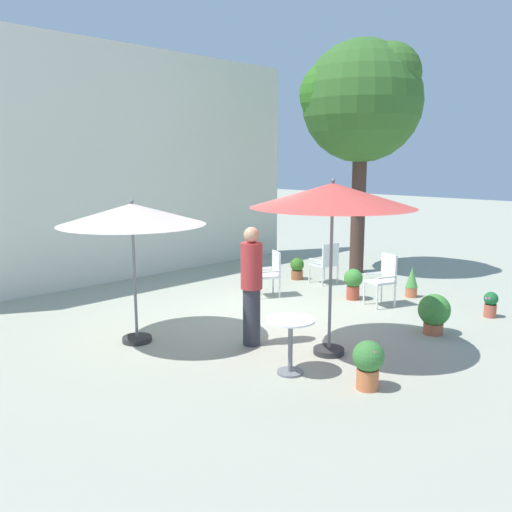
# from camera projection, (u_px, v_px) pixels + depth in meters

# --- Properties ---
(ground_plane) EXTENTS (60.00, 60.00, 0.00)m
(ground_plane) POSITION_uv_depth(u_px,v_px,m) (278.00, 318.00, 9.43)
(ground_plane) COLOR #A0A28F
(villa_facade) EXTENTS (9.87, 0.30, 5.22)m
(villa_facade) POSITION_uv_depth(u_px,v_px,m) (125.00, 165.00, 12.22)
(villa_facade) COLOR silver
(villa_facade) RESTS_ON ground
(shade_tree) EXTENTS (2.94, 2.80, 5.45)m
(shade_tree) POSITION_uv_depth(u_px,v_px,m) (362.00, 102.00, 12.60)
(shade_tree) COLOR #473028
(shade_tree) RESTS_ON ground
(patio_umbrella_0) EXTENTS (2.15, 2.15, 2.16)m
(patio_umbrella_0) POSITION_uv_depth(u_px,v_px,m) (132.00, 216.00, 7.88)
(patio_umbrella_0) COLOR #2D2D2D
(patio_umbrella_0) RESTS_ON ground
(patio_umbrella_1) EXTENTS (2.27, 2.27, 2.48)m
(patio_umbrella_1) POSITION_uv_depth(u_px,v_px,m) (333.00, 197.00, 7.32)
(patio_umbrella_1) COLOR #2D2D2D
(patio_umbrella_1) RESTS_ON ground
(cafe_table_0) EXTENTS (0.63, 0.63, 0.73)m
(cafe_table_0) POSITION_uv_depth(u_px,v_px,m) (290.00, 336.00, 6.93)
(cafe_table_0) COLOR white
(cafe_table_0) RESTS_ON ground
(patio_chair_0) EXTENTS (0.56, 0.56, 0.92)m
(patio_chair_0) POSITION_uv_depth(u_px,v_px,m) (326.00, 261.00, 11.93)
(patio_chair_0) COLOR silver
(patio_chair_0) RESTS_ON ground
(patio_chair_1) EXTENTS (0.57, 0.57, 0.98)m
(patio_chair_1) POSITION_uv_depth(u_px,v_px,m) (384.00, 276.00, 10.15)
(patio_chair_1) COLOR white
(patio_chair_1) RESTS_ON ground
(patio_chair_2) EXTENTS (0.62, 0.61, 0.91)m
(patio_chair_2) POSITION_uv_depth(u_px,v_px,m) (270.00, 271.00, 10.87)
(patio_chair_2) COLOR white
(patio_chair_2) RESTS_ON ground
(potted_plant_0) EXTENTS (0.32, 0.32, 0.50)m
(potted_plant_0) POSITION_uv_depth(u_px,v_px,m) (297.00, 268.00, 12.43)
(potted_plant_0) COLOR brown
(potted_plant_0) RESTS_ON ground
(potted_plant_1) EXTENTS (0.37, 0.37, 0.61)m
(potted_plant_1) POSITION_uv_depth(u_px,v_px,m) (353.00, 282.00, 10.63)
(potted_plant_1) COLOR #AF4935
(potted_plant_1) RESTS_ON ground
(potted_plant_2) EXTENTS (0.38, 0.38, 0.61)m
(potted_plant_2) POSITION_uv_depth(u_px,v_px,m) (368.00, 362.00, 6.48)
(potted_plant_2) COLOR #CA6B3E
(potted_plant_2) RESTS_ON ground
(potted_plant_3) EXTENTS (0.24, 0.24, 0.61)m
(potted_plant_3) POSITION_uv_depth(u_px,v_px,m) (412.00, 282.00, 10.83)
(potted_plant_3) COLOR #CB6D45
(potted_plant_3) RESTS_ON ground
(potted_plant_4) EXTENTS (0.24, 0.24, 0.45)m
(potted_plant_4) POSITION_uv_depth(u_px,v_px,m) (491.00, 304.00, 9.45)
(potted_plant_4) COLOR #B45641
(potted_plant_4) RESTS_ON ground
(potted_plant_5) EXTENTS (0.50, 0.50, 0.64)m
(potted_plant_5) POSITION_uv_depth(u_px,v_px,m) (434.00, 312.00, 8.54)
(potted_plant_5) COLOR #B25E40
(potted_plant_5) RESTS_ON ground
(standing_person) EXTENTS (0.44, 0.44, 1.77)m
(standing_person) POSITION_uv_depth(u_px,v_px,m) (252.00, 284.00, 7.94)
(standing_person) COLOR #33333D
(standing_person) RESTS_ON ground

